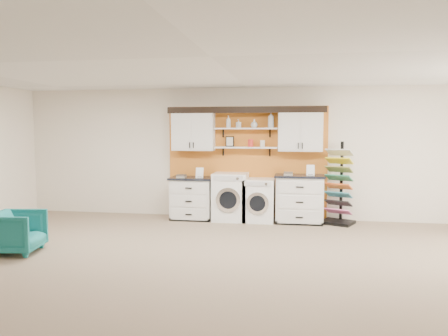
% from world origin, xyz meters
% --- Properties ---
extents(floor, '(10.00, 10.00, 0.00)m').
position_xyz_m(floor, '(0.00, 0.00, 0.00)').
color(floor, '#8C755E').
rests_on(floor, ground).
extents(ceiling, '(10.00, 10.00, 0.00)m').
position_xyz_m(ceiling, '(0.00, 0.00, 2.80)').
color(ceiling, white).
rests_on(ceiling, wall_back).
extents(wall_back, '(10.00, 0.00, 10.00)m').
position_xyz_m(wall_back, '(0.00, 4.00, 1.40)').
color(wall_back, silver).
rests_on(wall_back, floor).
extents(accent_panel, '(3.40, 0.07, 2.40)m').
position_xyz_m(accent_panel, '(0.00, 3.96, 1.20)').
color(accent_panel, orange).
rests_on(accent_panel, wall_back).
extents(upper_cabinet_left, '(0.90, 0.35, 0.84)m').
position_xyz_m(upper_cabinet_left, '(-1.13, 3.79, 1.88)').
color(upper_cabinet_left, silver).
rests_on(upper_cabinet_left, wall_back).
extents(upper_cabinet_right, '(0.90, 0.35, 0.84)m').
position_xyz_m(upper_cabinet_right, '(1.13, 3.79, 1.88)').
color(upper_cabinet_right, silver).
rests_on(upper_cabinet_right, wall_back).
extents(shelf_lower, '(1.32, 0.28, 0.03)m').
position_xyz_m(shelf_lower, '(0.00, 3.80, 1.53)').
color(shelf_lower, silver).
rests_on(shelf_lower, wall_back).
extents(shelf_upper, '(1.32, 0.28, 0.03)m').
position_xyz_m(shelf_upper, '(0.00, 3.80, 1.93)').
color(shelf_upper, silver).
rests_on(shelf_upper, wall_back).
extents(crown_molding, '(3.30, 0.41, 0.13)m').
position_xyz_m(crown_molding, '(0.00, 3.81, 2.33)').
color(crown_molding, black).
rests_on(crown_molding, wall_back).
extents(picture_frame, '(0.18, 0.02, 0.22)m').
position_xyz_m(picture_frame, '(-0.35, 3.85, 1.66)').
color(picture_frame, black).
rests_on(picture_frame, shelf_lower).
extents(canister_red, '(0.11, 0.11, 0.16)m').
position_xyz_m(canister_red, '(0.10, 3.80, 1.62)').
color(canister_red, red).
rests_on(canister_red, shelf_lower).
extents(canister_cream, '(0.10, 0.10, 0.14)m').
position_xyz_m(canister_cream, '(0.35, 3.80, 1.61)').
color(canister_cream, silver).
rests_on(canister_cream, shelf_lower).
extents(base_cabinet_left, '(0.92, 0.66, 0.90)m').
position_xyz_m(base_cabinet_left, '(-1.13, 3.64, 0.45)').
color(base_cabinet_left, silver).
rests_on(base_cabinet_left, floor).
extents(base_cabinet_right, '(1.01, 0.66, 0.98)m').
position_xyz_m(base_cabinet_right, '(1.13, 3.64, 0.49)').
color(base_cabinet_right, silver).
rests_on(base_cabinet_right, floor).
extents(washer, '(0.71, 0.71, 1.00)m').
position_xyz_m(washer, '(-0.30, 3.64, 0.50)').
color(washer, white).
rests_on(washer, floor).
extents(dryer, '(0.64, 0.71, 0.89)m').
position_xyz_m(dryer, '(0.30, 3.64, 0.45)').
color(dryer, white).
rests_on(dryer, floor).
extents(sample_rack, '(0.76, 0.71, 1.67)m').
position_xyz_m(sample_rack, '(1.91, 3.67, 0.53)').
color(sample_rack, black).
rests_on(sample_rack, floor).
extents(armchair, '(0.81, 0.79, 0.65)m').
position_xyz_m(armchair, '(-3.20, 0.68, 0.33)').
color(armchair, '#167376').
rests_on(armchair, floor).
extents(soap_bottle_a, '(0.12, 0.12, 0.26)m').
position_xyz_m(soap_bottle_a, '(-0.37, 3.80, 2.07)').
color(soap_bottle_a, silver).
rests_on(soap_bottle_a, shelf_upper).
extents(soap_bottle_b, '(0.11, 0.11, 0.18)m').
position_xyz_m(soap_bottle_b, '(-0.16, 3.80, 2.03)').
color(soap_bottle_b, silver).
rests_on(soap_bottle_b, shelf_upper).
extents(soap_bottle_c, '(0.20, 0.20, 0.18)m').
position_xyz_m(soap_bottle_c, '(0.17, 3.80, 2.03)').
color(soap_bottle_c, silver).
rests_on(soap_bottle_c, shelf_upper).
extents(soap_bottle_d, '(0.16, 0.16, 0.34)m').
position_xyz_m(soap_bottle_d, '(0.52, 3.80, 2.11)').
color(soap_bottle_d, silver).
rests_on(soap_bottle_d, shelf_upper).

